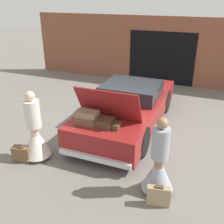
{
  "coord_description": "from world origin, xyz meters",
  "views": [
    {
      "loc": [
        2.19,
        -6.72,
        3.63
      ],
      "look_at": [
        0.0,
        -1.27,
        0.96
      ],
      "focal_mm": 42.0,
      "sensor_mm": 36.0,
      "label": 1
    }
  ],
  "objects_px": {
    "car": "(128,107)",
    "person_right": "(159,167)",
    "suitcase_beside_left_person": "(22,154)",
    "suitcase_beside_right_person": "(158,196)",
    "person_left": "(35,135)"
  },
  "relations": [
    {
      "from": "person_right",
      "to": "suitcase_beside_right_person",
      "type": "distance_m",
      "value": 0.54
    },
    {
      "from": "car",
      "to": "person_left",
      "type": "height_order",
      "value": "person_left"
    },
    {
      "from": "car",
      "to": "person_right",
      "type": "bearing_deg",
      "value": -59.61
    },
    {
      "from": "car",
      "to": "suitcase_beside_right_person",
      "type": "relative_size",
      "value": 10.52
    },
    {
      "from": "suitcase_beside_left_person",
      "to": "suitcase_beside_right_person",
      "type": "height_order",
      "value": "suitcase_beside_right_person"
    },
    {
      "from": "car",
      "to": "suitcase_beside_left_person",
      "type": "xyz_separation_m",
      "value": [
        -1.71,
        -2.69,
        -0.38
      ]
    },
    {
      "from": "suitcase_beside_right_person",
      "to": "suitcase_beside_left_person",
      "type": "bearing_deg",
      "value": 176.42
    },
    {
      "from": "person_left",
      "to": "suitcase_beside_right_person",
      "type": "bearing_deg",
      "value": 68.57
    },
    {
      "from": "car",
      "to": "suitcase_beside_left_person",
      "type": "height_order",
      "value": "car"
    },
    {
      "from": "car",
      "to": "person_left",
      "type": "xyz_separation_m",
      "value": [
        -1.47,
        -2.42,
        0.03
      ]
    },
    {
      "from": "suitcase_beside_left_person",
      "to": "car",
      "type": "bearing_deg",
      "value": 57.49
    },
    {
      "from": "person_left",
      "to": "person_right",
      "type": "bearing_deg",
      "value": 75.45
    },
    {
      "from": "person_right",
      "to": "suitcase_beside_left_person",
      "type": "height_order",
      "value": "person_right"
    },
    {
      "from": "car",
      "to": "person_right",
      "type": "relative_size",
      "value": 2.89
    },
    {
      "from": "person_left",
      "to": "person_right",
      "type": "xyz_separation_m",
      "value": [
        2.95,
        -0.1,
        -0.02
      ]
    }
  ]
}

